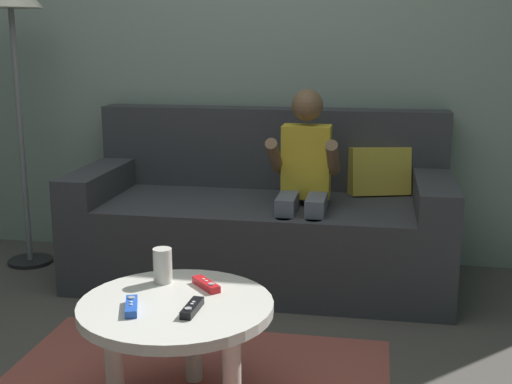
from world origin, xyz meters
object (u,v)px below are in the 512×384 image
game_remote_red_center (206,284)px  floor_lamp (11,11)px  couch (264,222)px  coffee_table (177,318)px  game_remote_black_near_edge (192,308)px  soda_can (163,266)px  person_seated_on_couch (304,180)px  game_remote_blue_far_corner (131,306)px

game_remote_red_center → floor_lamp: (-1.30, 1.16, 0.95)m
couch → floor_lamp: 1.67m
couch → game_remote_red_center: (-0.00, -1.17, 0.10)m
coffee_table → floor_lamp: bearing=133.6°
game_remote_black_near_edge → game_remote_red_center: 0.21m
game_remote_red_center → soda_can: soda_can is taller
person_seated_on_couch → game_remote_red_center: size_ratio=7.68×
coffee_table → game_remote_black_near_edge: (0.07, -0.07, 0.07)m
soda_can → floor_lamp: size_ratio=0.08×
floor_lamp → coffee_table: bearing=-46.4°
game_remote_red_center → soda_can: size_ratio=1.04×
coffee_table → floor_lamp: 2.06m
game_remote_blue_far_corner → couch: bearing=82.5°
couch → game_remote_black_near_edge: size_ratio=13.06×
person_seated_on_couch → game_remote_black_near_edge: person_seated_on_couch is taller
game_remote_blue_far_corner → game_remote_red_center: bearing=51.4°
couch → soda_can: bearing=-98.1°
couch → game_remote_black_near_edge: (0.01, -1.38, 0.10)m
coffee_table → floor_lamp: floor_lamp is taller
couch → soda_can: (-0.16, -1.15, 0.15)m
game_remote_red_center → game_remote_blue_far_corner: 0.29m
game_remote_blue_far_corner → floor_lamp: size_ratio=0.09×
soda_can → game_remote_blue_far_corner: bearing=-94.7°
person_seated_on_couch → soda_can: (-0.38, -0.96, -0.12)m
couch → game_remote_blue_far_corner: couch is taller
couch → soda_can: 1.17m
game_remote_red_center → coffee_table: bearing=-115.7°
coffee_table → game_remote_blue_far_corner: bearing=-141.6°
person_seated_on_couch → game_remote_black_near_edge: size_ratio=6.91×
game_remote_blue_far_corner → soda_can: bearing=85.3°
game_remote_black_near_edge → coffee_table: bearing=135.3°
coffee_table → person_seated_on_couch: bearing=75.7°
person_seated_on_couch → game_remote_blue_far_corner: (-0.40, -1.22, -0.17)m
person_seated_on_couch → floor_lamp: size_ratio=0.63×
floor_lamp → couch: bearing=0.4°
coffee_table → game_remote_blue_far_corner: 0.17m
game_remote_red_center → floor_lamp: size_ratio=0.08×
game_remote_red_center → game_remote_blue_far_corner: size_ratio=0.88×
person_seated_on_couch → game_remote_black_near_edge: 1.23m
game_remote_red_center → game_remote_black_near_edge: bearing=-87.8°
soda_can → coffee_table: bearing=-59.2°
game_remote_black_near_edge → soda_can: (-0.17, 0.23, 0.05)m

